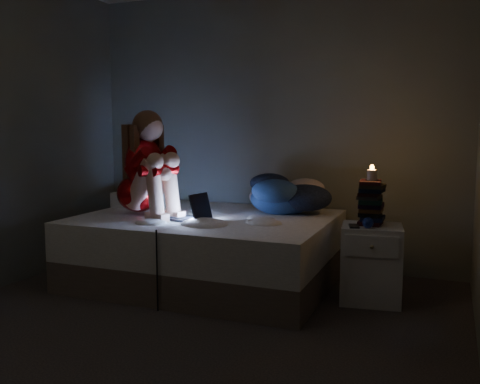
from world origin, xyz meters
The scene contains 12 objects.
floor centered at (0.00, 0.00, -0.01)m, with size 3.60×3.80×0.02m, color black.
wall_back centered at (0.00, 1.91, 1.30)m, with size 3.60×0.02×2.60m, color #585C55.
bed centered at (-0.30, 1.10, 0.28)m, with size 2.07×1.55×0.57m, color beige, non-canonical shape.
pillow centered at (-1.10, 1.36, 0.64)m, with size 0.48×0.34×0.14m, color white.
woman centered at (-0.85, 0.93, 1.01)m, with size 0.55×0.36×0.89m, color maroon, non-canonical shape.
laptop centered at (-0.36, 0.85, 0.69)m, with size 0.34×0.24×0.24m, color black, non-canonical shape.
clothes_pile centered at (0.24, 1.51, 0.75)m, with size 0.59×0.47×0.35m, color navy, non-canonical shape.
nightstand centered at (1.08, 1.10, 0.29)m, with size 0.44×0.39×0.58m, color silver.
book_stack centered at (1.06, 1.12, 0.76)m, with size 0.19×0.25×0.35m, color black, non-canonical shape.
candle centered at (1.06, 1.12, 0.97)m, with size 0.07×0.07×0.08m, color beige.
phone centered at (0.95, 1.00, 0.59)m, with size 0.07×0.14×0.01m, color black.
blue_orb centered at (1.05, 0.97, 0.62)m, with size 0.08×0.08×0.08m, color navy.
Camera 1 is at (1.60, -2.83, 1.30)m, focal length 39.06 mm.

